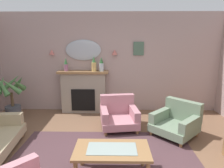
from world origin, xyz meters
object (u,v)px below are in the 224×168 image
(armchair_beside_couch, at_px, (119,114))
(potted_plant_tall_palm, at_px, (12,96))
(fireplace, at_px, (84,92))
(coffee_table, at_px, (112,152))
(mantel_vase_right, at_px, (101,65))
(framed_picture, at_px, (139,49))
(wall_sconce_right, at_px, (115,52))
(wall_mirror, at_px, (83,50))
(armchair_in_corner, at_px, (177,121))
(mantel_vase_left, at_px, (94,65))
(mantel_vase_centre, at_px, (66,65))
(wall_sconce_left, at_px, (52,52))

(armchair_beside_couch, bearing_deg, potted_plant_tall_palm, 170.39)
(fireplace, distance_m, coffee_table, 2.85)
(fireplace, xyz_separation_m, mantel_vase_right, (0.50, -0.03, 0.76))
(framed_picture, xyz_separation_m, coffee_table, (-0.67, -2.87, -1.37))
(wall_sconce_right, bearing_deg, wall_mirror, 176.63)
(framed_picture, bearing_deg, armchair_beside_couch, -115.74)
(mantel_vase_right, distance_m, potted_plant_tall_palm, 2.41)
(framed_picture, xyz_separation_m, potted_plant_tall_palm, (-3.23, -0.68, -1.16))
(wall_mirror, distance_m, armchair_beside_couch, 2.04)
(wall_mirror, bearing_deg, coffee_table, -73.88)
(fireplace, height_order, potted_plant_tall_palm, same)
(armchair_in_corner, bearing_deg, framed_picture, 114.43)
(framed_picture, height_order, armchair_beside_couch, framed_picture)
(fireplace, xyz_separation_m, mantel_vase_left, (0.30, -0.03, 0.77))
(mantel_vase_centre, relative_size, wall_sconce_right, 2.47)
(fireplace, bearing_deg, potted_plant_tall_palm, -162.93)
(mantel_vase_right, height_order, wall_sconce_left, wall_sconce_left)
(mantel_vase_centre, distance_m, coffee_table, 3.12)
(armchair_in_corner, bearing_deg, fireplace, 148.21)
(armchair_beside_couch, relative_size, armchair_in_corner, 0.80)
(mantel_vase_left, relative_size, wall_mirror, 0.41)
(wall_sconce_left, distance_m, armchair_in_corner, 3.62)
(coffee_table, bearing_deg, potted_plant_tall_palm, 139.53)
(fireplace, distance_m, wall_mirror, 1.15)
(wall_mirror, xyz_separation_m, wall_sconce_left, (-0.85, -0.05, -0.05))
(armchair_beside_couch, xyz_separation_m, armchair_in_corner, (1.23, -0.37, 0.00))
(mantel_vase_right, bearing_deg, framed_picture, 10.20)
(mantel_vase_right, relative_size, wall_sconce_left, 2.67)
(armchair_beside_couch, bearing_deg, wall_sconce_right, 95.34)
(wall_mirror, height_order, coffee_table, wall_mirror)
(mantel_vase_centre, xyz_separation_m, framed_picture, (1.95, 0.18, 0.42))
(fireplace, bearing_deg, armchair_in_corner, -31.79)
(mantel_vase_left, height_order, wall_mirror, wall_mirror)
(wall_sconce_left, relative_size, wall_sconce_right, 1.00)
(armchair_beside_couch, bearing_deg, wall_mirror, 130.10)
(framed_picture, distance_m, armchair_beside_couch, 1.92)
(mantel_vase_centre, bearing_deg, framed_picture, 5.27)
(wall_mirror, relative_size, coffee_table, 0.87)
(mantel_vase_centre, bearing_deg, coffee_table, -64.61)
(coffee_table, relative_size, armchair_beside_couch, 1.19)
(mantel_vase_centre, xyz_separation_m, potted_plant_tall_palm, (-1.28, -0.50, -0.74))
(wall_sconce_right, bearing_deg, fireplace, -173.84)
(mantel_vase_right, relative_size, potted_plant_tall_palm, 0.32)
(fireplace, distance_m, wall_sconce_right, 1.38)
(mantel_vase_left, xyz_separation_m, armchair_beside_couch, (0.65, -0.96, -1.03))
(mantel_vase_centre, distance_m, framed_picture, 2.00)
(mantel_vase_left, bearing_deg, coffee_table, -78.92)
(wall_sconce_right, bearing_deg, wall_sconce_left, 180.00)
(fireplace, height_order, coffee_table, fireplace)
(wall_sconce_left, bearing_deg, mantel_vase_centre, -16.70)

